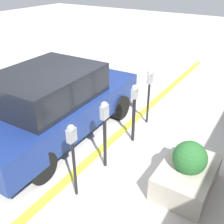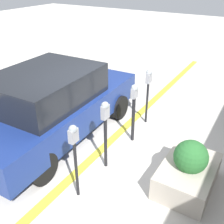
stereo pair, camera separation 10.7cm
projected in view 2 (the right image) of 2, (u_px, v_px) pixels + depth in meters
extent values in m
plane|color=beige|center=(109.00, 147.00, 5.76)|extent=(40.00, 40.00, 0.00)
cube|color=gold|center=(106.00, 145.00, 5.78)|extent=(13.94, 0.16, 0.04)
cylinder|color=black|center=(76.00, 170.00, 4.29)|extent=(0.05, 0.05, 1.11)
cube|color=#99999E|center=(73.00, 136.00, 3.97)|extent=(0.16, 0.09, 0.23)
sphere|color=gray|center=(73.00, 129.00, 3.91)|extent=(0.13, 0.13, 0.13)
cylinder|color=black|center=(106.00, 143.00, 4.96)|extent=(0.06, 0.06, 1.08)
cube|color=#99999E|center=(105.00, 112.00, 4.64)|extent=(0.17, 0.09, 0.26)
sphere|color=gray|center=(105.00, 106.00, 4.58)|extent=(0.14, 0.14, 0.14)
cylinder|color=black|center=(133.00, 120.00, 5.76)|extent=(0.07, 0.07, 1.07)
cube|color=#99999E|center=(134.00, 93.00, 5.45)|extent=(0.18, 0.09, 0.22)
sphere|color=gray|center=(135.00, 88.00, 5.39)|extent=(0.15, 0.15, 0.15)
cylinder|color=black|center=(147.00, 103.00, 6.46)|extent=(0.05, 0.05, 1.08)
cube|color=#99999E|center=(149.00, 78.00, 6.14)|extent=(0.17, 0.09, 0.25)
sphere|color=gray|center=(149.00, 73.00, 6.08)|extent=(0.15, 0.15, 0.15)
cube|color=#B2A899|center=(187.00, 176.00, 4.63)|extent=(1.31, 0.88, 0.46)
sphere|color=#28662D|center=(191.00, 157.00, 4.43)|extent=(0.59, 0.59, 0.59)
cube|color=navy|center=(54.00, 109.00, 6.00)|extent=(4.50, 2.12, 0.62)
cube|color=black|center=(45.00, 86.00, 5.56)|extent=(2.36, 1.82, 0.65)
cylinder|color=black|center=(119.00, 107.00, 6.76)|extent=(0.62, 0.24, 0.62)
cylinder|color=black|center=(64.00, 92.00, 7.60)|extent=(0.62, 0.24, 0.62)
cylinder|color=black|center=(42.00, 168.00, 4.70)|extent=(0.62, 0.24, 0.62)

